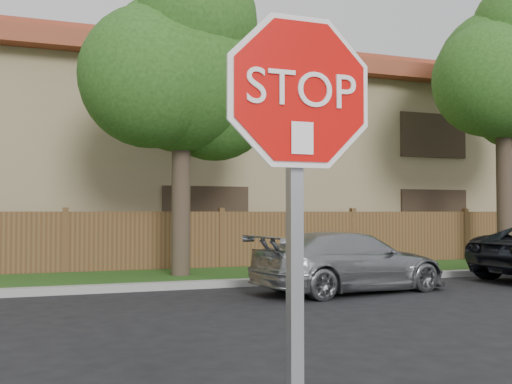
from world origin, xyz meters
name	(u,v)px	position (x,y,z in m)	size (l,w,h in m)	color
far_curb	(72,290)	(0.00, 8.15, 0.07)	(70.00, 0.30, 0.15)	gray
grass_strip	(68,281)	(0.00, 9.80, 0.06)	(70.00, 3.00, 0.12)	#1E4714
fence	(65,244)	(0.00, 11.40, 0.80)	(70.00, 0.12, 1.60)	#52341D
apartment_building	(59,154)	(0.00, 17.00, 3.53)	(35.20, 9.20, 7.20)	#97855D
tree_mid	(184,71)	(2.52, 9.57, 4.87)	(4.80, 3.90, 7.35)	#382B21
tree_right	(507,74)	(12.02, 9.57, 5.57)	(4.80, 3.90, 8.20)	#382B21
stop_sign	(298,160)	(0.51, -1.48, 1.83)	(1.01, 0.13, 2.55)	gray
sedan_right	(350,262)	(5.19, 6.51, 0.60)	(1.67, 4.12, 1.20)	#999CA0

